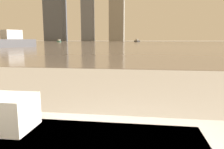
{
  "coord_description": "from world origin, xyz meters",
  "views": [
    {
      "loc": [
        0.45,
        -0.18,
        0.99
      ],
      "look_at": [
        0.11,
        2.21,
        0.6
      ],
      "focal_mm": 35.0,
      "sensor_mm": 36.0,
      "label": 1
    }
  ],
  "objects": [
    {
      "name": "harbor_boat_4",
      "position": [
        -1.71,
        82.52,
        0.41
      ],
      "size": [
        2.24,
        3.16,
        1.13
      ],
      "color": "#4C4C51",
      "rests_on": "harbor_water"
    },
    {
      "name": "harbor_boat_1",
      "position": [
        -15.6,
        25.17,
        0.75
      ],
      "size": [
        4.15,
        5.93,
        2.12
      ],
      "color": "#4C4C51",
      "rests_on": "harbor_water"
    },
    {
      "name": "skyline_tower_2",
      "position": [
        -13.45,
        118.0,
        17.59
      ],
      "size": [
        7.75,
        6.79,
        35.18
      ],
      "color": "gray",
      "rests_on": "ground_plane"
    },
    {
      "name": "towel_stack",
      "position": [
        -0.18,
        0.73,
        0.65
      ],
      "size": [
        0.25,
        0.21,
        0.16
      ],
      "color": "white",
      "rests_on": "bathtub"
    },
    {
      "name": "harbor_boat_3",
      "position": [
        -28.41,
        73.26,
        0.36
      ],
      "size": [
        1.29,
        2.75,
        0.99
      ],
      "color": "#335647",
      "rests_on": "harbor_water"
    },
    {
      "name": "skyline_tower_0",
      "position": [
        -47.72,
        118.0,
        19.78
      ],
      "size": [
        10.57,
        8.22,
        39.55
      ],
      "color": "#4C515B",
      "rests_on": "ground_plane"
    },
    {
      "name": "harbor_water",
      "position": [
        0.0,
        62.0,
        0.01
      ],
      "size": [
        180.0,
        110.0,
        0.01
      ],
      "color": "gray",
      "rests_on": "ground_plane"
    }
  ]
}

